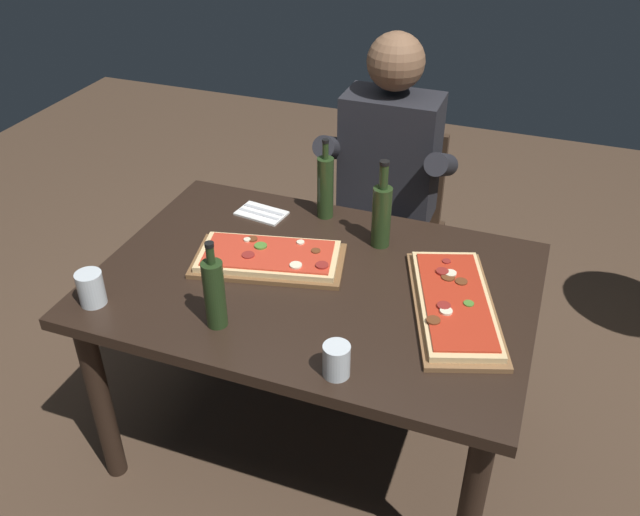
% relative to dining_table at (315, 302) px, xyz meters
% --- Properties ---
extents(ground_plane, '(6.40, 6.40, 0.00)m').
position_rel_dining_table_xyz_m(ground_plane, '(0.00, 0.00, -0.64)').
color(ground_plane, '#4C3828').
extents(dining_table, '(1.40, 0.96, 0.74)m').
position_rel_dining_table_xyz_m(dining_table, '(0.00, 0.00, 0.00)').
color(dining_table, black).
rests_on(dining_table, ground_plane).
extents(pizza_rectangular_front, '(0.54, 0.36, 0.05)m').
position_rel_dining_table_xyz_m(pizza_rectangular_front, '(-0.18, 0.03, 0.12)').
color(pizza_rectangular_front, brown).
rests_on(pizza_rectangular_front, dining_table).
extents(pizza_rectangular_left, '(0.41, 0.61, 0.05)m').
position_rel_dining_table_xyz_m(pizza_rectangular_left, '(0.45, 0.00, 0.12)').
color(pizza_rectangular_left, brown).
rests_on(pizza_rectangular_left, dining_table).
extents(wine_bottle_dark, '(0.06, 0.06, 0.28)m').
position_rel_dining_table_xyz_m(wine_bottle_dark, '(-0.19, -0.31, 0.21)').
color(wine_bottle_dark, '#233819').
rests_on(wine_bottle_dark, dining_table).
extents(oil_bottle_amber, '(0.06, 0.06, 0.31)m').
position_rel_dining_table_xyz_m(oil_bottle_amber, '(-0.11, 0.39, 0.22)').
color(oil_bottle_amber, '#233819').
rests_on(oil_bottle_amber, dining_table).
extents(vinegar_bottle_green, '(0.07, 0.07, 0.32)m').
position_rel_dining_table_xyz_m(vinegar_bottle_green, '(0.14, 0.27, 0.22)').
color(vinegar_bottle_green, '#233819').
rests_on(vinegar_bottle_green, dining_table).
extents(tumbler_near_camera, '(0.08, 0.08, 0.11)m').
position_rel_dining_table_xyz_m(tumbler_near_camera, '(-0.59, -0.35, 0.14)').
color(tumbler_near_camera, silver).
rests_on(tumbler_near_camera, dining_table).
extents(tumbler_far_side, '(0.08, 0.08, 0.10)m').
position_rel_dining_table_xyz_m(tumbler_far_side, '(0.21, -0.39, 0.14)').
color(tumbler_far_side, silver).
rests_on(tumbler_far_side, dining_table).
extents(napkin_cutlery_set, '(0.19, 0.13, 0.01)m').
position_rel_dining_table_xyz_m(napkin_cutlery_set, '(-0.33, 0.32, 0.10)').
color(napkin_cutlery_set, white).
rests_on(napkin_cutlery_set, dining_table).
extents(diner_chair, '(0.44, 0.44, 0.87)m').
position_rel_dining_table_xyz_m(diner_chair, '(0.03, 0.86, -0.16)').
color(diner_chair, '#3D2B1E').
rests_on(diner_chair, ground_plane).
extents(seated_diner, '(0.53, 0.41, 1.33)m').
position_rel_dining_table_xyz_m(seated_diner, '(0.03, 0.74, 0.10)').
color(seated_diner, '#23232D').
rests_on(seated_diner, ground_plane).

